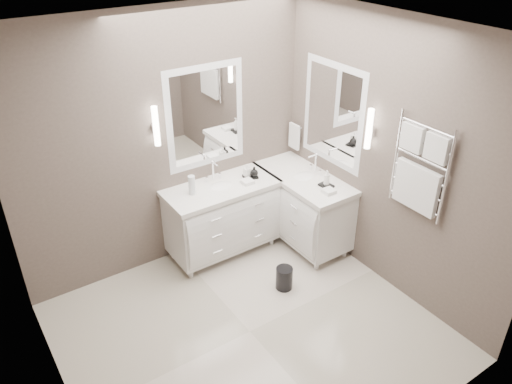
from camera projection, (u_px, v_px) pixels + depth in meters
floor at (250, 332)px, 4.65m from camera, size 3.20×3.00×0.01m
ceiling at (247, 35)px, 3.30m from camera, size 3.20×3.00×0.01m
wall_back at (167, 144)px, 5.05m from camera, size 3.20×0.01×2.70m
wall_front at (391, 322)px, 2.90m from camera, size 3.20×0.01×2.70m
wall_left at (40, 283)px, 3.19m from camera, size 0.01×3.00×2.70m
wall_right at (389, 159)px, 4.76m from camera, size 0.01×3.00×2.70m
vanity_back at (222, 215)px, 5.51m from camera, size 1.24×0.59×0.97m
vanity_right at (302, 204)px, 5.70m from camera, size 0.59×1.24×0.97m
mirror_back at (206, 117)px, 5.16m from camera, size 0.90×0.02×1.10m
mirror_right at (333, 114)px, 5.22m from camera, size 0.02×0.90×1.10m
sconce_back at (156, 127)px, 4.81m from camera, size 0.06×0.06×0.40m
sconce_right at (369, 130)px, 4.76m from camera, size 0.06×0.06×0.40m
towel_bar_corner at (294, 136)px, 5.82m from camera, size 0.03×0.22×0.30m
towel_ladder at (419, 173)px, 4.42m from camera, size 0.06×0.58×0.90m
waste_bin at (284, 278)px, 5.13m from camera, size 0.21×0.21×0.25m
amenity_tray_back at (250, 177)px, 5.48m from camera, size 0.18×0.15×0.02m
amenity_tray_right at (326, 186)px, 5.31m from camera, size 0.12×0.16×0.02m
water_bottle at (192, 185)px, 5.13m from camera, size 0.09×0.09×0.21m
soap_bottle_a at (247, 170)px, 5.44m from camera, size 0.06×0.07×0.14m
soap_bottle_b at (254, 172)px, 5.44m from camera, size 0.10×0.10×0.11m
soap_bottle_c at (327, 178)px, 5.26m from camera, size 0.08×0.09×0.17m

